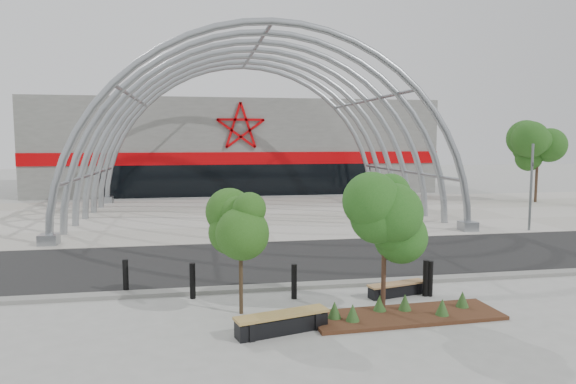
{
  "coord_description": "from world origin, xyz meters",
  "views": [
    {
      "loc": [
        -3.5,
        -15.73,
        4.68
      ],
      "look_at": [
        0.0,
        4.0,
        2.6
      ],
      "focal_mm": 32.0,
      "sensor_mm": 36.0,
      "label": 1
    }
  ],
  "objects_px": {
    "street_tree_0": "(240,227)",
    "bollard_2": "(294,282)",
    "bench_0": "(282,323)",
    "bench_1": "(397,289)",
    "street_tree_1": "(385,216)",
    "signal_pole": "(531,186)"
  },
  "relations": [
    {
      "from": "bench_0",
      "to": "bench_1",
      "type": "distance_m",
      "value": 4.51
    },
    {
      "from": "bench_0",
      "to": "bench_1",
      "type": "height_order",
      "value": "bench_0"
    },
    {
      "from": "bench_1",
      "to": "street_tree_1",
      "type": "bearing_deg",
      "value": -123.92
    },
    {
      "from": "signal_pole",
      "to": "street_tree_1",
      "type": "xyz_separation_m",
      "value": [
        -11.78,
        -10.57,
        0.35
      ]
    },
    {
      "from": "street_tree_0",
      "to": "bollard_2",
      "type": "height_order",
      "value": "street_tree_0"
    },
    {
      "from": "street_tree_0",
      "to": "street_tree_1",
      "type": "relative_size",
      "value": 0.88
    },
    {
      "from": "street_tree_1",
      "to": "street_tree_0",
      "type": "bearing_deg",
      "value": 169.24
    },
    {
      "from": "bench_0",
      "to": "bench_1",
      "type": "xyz_separation_m",
      "value": [
        3.87,
        2.31,
        -0.05
      ]
    },
    {
      "from": "bollard_2",
      "to": "bench_0",
      "type": "bearing_deg",
      "value": -106.96
    },
    {
      "from": "street_tree_0",
      "to": "street_tree_1",
      "type": "distance_m",
      "value": 3.82
    },
    {
      "from": "signal_pole",
      "to": "street_tree_1",
      "type": "height_order",
      "value": "signal_pole"
    },
    {
      "from": "street_tree_1",
      "to": "bench_0",
      "type": "relative_size",
      "value": 1.54
    },
    {
      "from": "street_tree_1",
      "to": "bollard_2",
      "type": "distance_m",
      "value": 3.47
    },
    {
      "from": "signal_pole",
      "to": "bench_1",
      "type": "bearing_deg",
      "value": -139.86
    },
    {
      "from": "street_tree_0",
      "to": "bench_0",
      "type": "bearing_deg",
      "value": -61.03
    },
    {
      "from": "street_tree_1",
      "to": "bollard_2",
      "type": "xyz_separation_m",
      "value": [
        -2.1,
        1.73,
        -2.15
      ]
    },
    {
      "from": "bollard_2",
      "to": "signal_pole",
      "type": "bearing_deg",
      "value": 32.49
    },
    {
      "from": "signal_pole",
      "to": "bench_1",
      "type": "xyz_separation_m",
      "value": [
        -10.79,
        -9.1,
        -2.13
      ]
    },
    {
      "from": "bench_1",
      "to": "street_tree_0",
      "type": "bearing_deg",
      "value": -170.89
    },
    {
      "from": "street_tree_0",
      "to": "bollard_2",
      "type": "relative_size",
      "value": 3.19
    },
    {
      "from": "bench_0",
      "to": "bollard_2",
      "type": "bearing_deg",
      "value": 73.04
    },
    {
      "from": "signal_pole",
      "to": "street_tree_1",
      "type": "relative_size",
      "value": 1.2
    }
  ]
}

